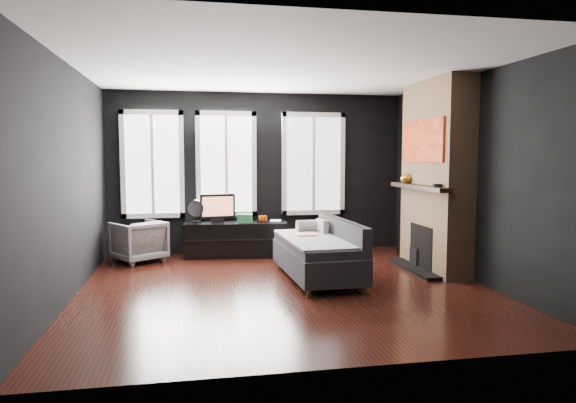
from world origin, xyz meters
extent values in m
plane|color=black|center=(0.00, 0.00, 0.00)|extent=(5.00, 5.00, 0.00)
plane|color=white|center=(0.00, 0.00, 2.70)|extent=(5.00, 5.00, 0.00)
cube|color=black|center=(0.00, 2.50, 1.35)|extent=(5.00, 0.02, 2.70)
cube|color=black|center=(-2.50, 0.00, 1.35)|extent=(0.02, 5.00, 2.70)
cube|color=black|center=(2.50, 0.00, 1.35)|extent=(0.02, 5.00, 2.70)
cube|color=gray|center=(0.69, 0.82, 0.57)|extent=(0.10, 0.33, 0.33)
imported|color=silver|center=(-1.95, 1.95, 0.35)|extent=(0.93, 0.91, 0.71)
imported|color=#CF3F05|center=(0.00, 1.98, 0.63)|extent=(0.15, 0.12, 0.14)
imported|color=#9F967F|center=(0.14, 2.11, 0.69)|extent=(0.18, 0.06, 0.24)
cube|color=#327A48|center=(-0.29, 2.04, 0.63)|extent=(0.26, 0.19, 0.13)
imported|color=gold|center=(2.05, 1.05, 1.32)|extent=(0.19, 0.20, 0.17)
cylinder|color=black|center=(2.05, 0.05, 1.25)|extent=(0.13, 0.13, 0.04)
camera|label=1|loc=(-1.11, -6.19, 1.64)|focal=32.00mm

